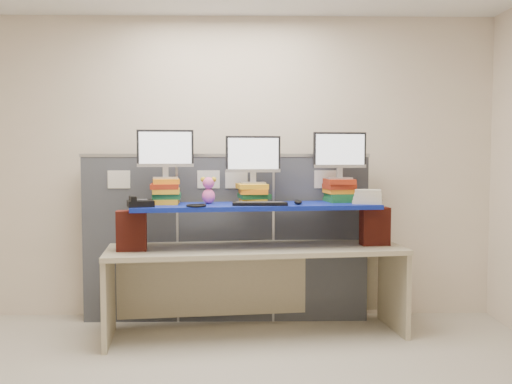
{
  "coord_description": "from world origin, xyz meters",
  "views": [
    {
      "loc": [
        0.19,
        -3.35,
        1.53
      ],
      "look_at": [
        0.27,
        1.38,
        1.21
      ],
      "focal_mm": 40.0,
      "sensor_mm": 36.0,
      "label": 1
    }
  ],
  "objects_px": {
    "desk_phone": "(140,203)",
    "desk": "(256,265)",
    "monitor_center": "(253,157)",
    "keyboard": "(260,204)",
    "monitor_left": "(165,151)",
    "monitor_right": "(340,152)",
    "blue_board": "(256,206)"
  },
  "relations": [
    {
      "from": "monitor_right",
      "to": "monitor_center",
      "type": "bearing_deg",
      "value": -180.0
    },
    {
      "from": "blue_board",
      "to": "monitor_center",
      "type": "relative_size",
      "value": 4.36
    },
    {
      "from": "blue_board",
      "to": "monitor_left",
      "type": "xyz_separation_m",
      "value": [
        -0.75,
        0.03,
        0.46
      ]
    },
    {
      "from": "monitor_left",
      "to": "desk_phone",
      "type": "distance_m",
      "value": 0.52
    },
    {
      "from": "monitor_center",
      "to": "keyboard",
      "type": "height_order",
      "value": "monitor_center"
    },
    {
      "from": "monitor_left",
      "to": "keyboard",
      "type": "height_order",
      "value": "monitor_left"
    },
    {
      "from": "monitor_center",
      "to": "desk_phone",
      "type": "relative_size",
      "value": 1.91
    },
    {
      "from": "desk_phone",
      "to": "keyboard",
      "type": "bearing_deg",
      "value": -10.49
    },
    {
      "from": "monitor_right",
      "to": "monitor_left",
      "type": "bearing_deg",
      "value": -180.0
    },
    {
      "from": "blue_board",
      "to": "monitor_right",
      "type": "height_order",
      "value": "monitor_right"
    },
    {
      "from": "desk",
      "to": "monitor_left",
      "type": "relative_size",
      "value": 5.43
    },
    {
      "from": "monitor_center",
      "to": "keyboard",
      "type": "bearing_deg",
      "value": -84.88
    },
    {
      "from": "monitor_center",
      "to": "monitor_left",
      "type": "bearing_deg",
      "value": 180.0
    },
    {
      "from": "monitor_left",
      "to": "desk_phone",
      "type": "relative_size",
      "value": 1.91
    },
    {
      "from": "monitor_left",
      "to": "keyboard",
      "type": "distance_m",
      "value": 0.91
    },
    {
      "from": "monitor_right",
      "to": "blue_board",
      "type": "bearing_deg",
      "value": -171.03
    },
    {
      "from": "desk",
      "to": "monitor_right",
      "type": "relative_size",
      "value": 5.43
    },
    {
      "from": "desk_phone",
      "to": "monitor_center",
      "type": "bearing_deg",
      "value": 4.48
    },
    {
      "from": "desk",
      "to": "keyboard",
      "type": "bearing_deg",
      "value": -84.06
    },
    {
      "from": "monitor_right",
      "to": "desk_phone",
      "type": "relative_size",
      "value": 1.91
    },
    {
      "from": "desk",
      "to": "monitor_right",
      "type": "height_order",
      "value": "monitor_right"
    },
    {
      "from": "desk",
      "to": "monitor_left",
      "type": "xyz_separation_m",
      "value": [
        -0.75,
        0.03,
        0.95
      ]
    },
    {
      "from": "desk_phone",
      "to": "desk",
      "type": "bearing_deg",
      "value": -2.56
    },
    {
      "from": "monitor_center",
      "to": "keyboard",
      "type": "distance_m",
      "value": 0.46
    },
    {
      "from": "desk",
      "to": "blue_board",
      "type": "height_order",
      "value": "blue_board"
    },
    {
      "from": "blue_board",
      "to": "monitor_right",
      "type": "bearing_deg",
      "value": 8.97
    },
    {
      "from": "blue_board",
      "to": "monitor_left",
      "type": "distance_m",
      "value": 0.88
    },
    {
      "from": "monitor_right",
      "to": "keyboard",
      "type": "relative_size",
      "value": 1.04
    },
    {
      "from": "desk",
      "to": "desk_phone",
      "type": "bearing_deg",
      "value": -172.76
    },
    {
      "from": "monitor_center",
      "to": "desk_phone",
      "type": "xyz_separation_m",
      "value": [
        -0.9,
        -0.35,
        -0.36
      ]
    },
    {
      "from": "blue_board",
      "to": "desk_phone",
      "type": "bearing_deg",
      "value": -172.76
    },
    {
      "from": "keyboard",
      "to": "blue_board",
      "type": "bearing_deg",
      "value": 103.37
    }
  ]
}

